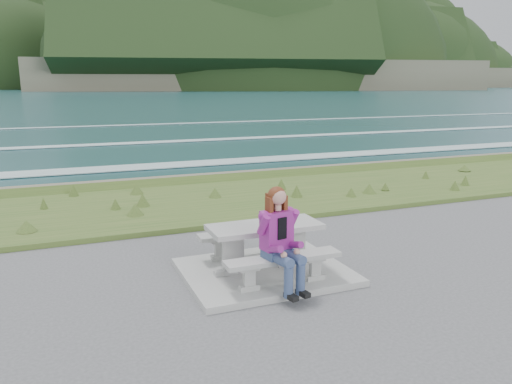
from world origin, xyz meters
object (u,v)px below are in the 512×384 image
at_px(bench_seaward, 249,236).
at_px(seated_woman, 283,253).
at_px(picnic_table, 265,234).
at_px(bench_landward, 283,263).

relative_size(bench_seaward, seated_woman, 1.20).
bearing_deg(picnic_table, bench_landward, -90.00).
bearing_deg(bench_landward, seated_woman, -116.33).
relative_size(picnic_table, bench_seaward, 1.00).
bearing_deg(picnic_table, seated_woman, -94.74).
xyz_separation_m(bench_landward, bench_seaward, (0.00, 1.40, 0.00)).
xyz_separation_m(picnic_table, seated_woman, (-0.07, -0.84, -0.03)).
distance_m(bench_landward, bench_seaward, 1.40).
bearing_deg(bench_seaward, picnic_table, -90.00).
xyz_separation_m(picnic_table, bench_landward, (0.00, -0.70, -0.23)).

